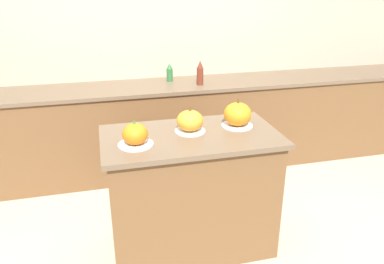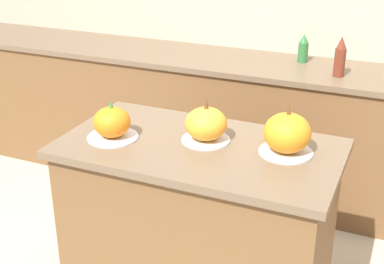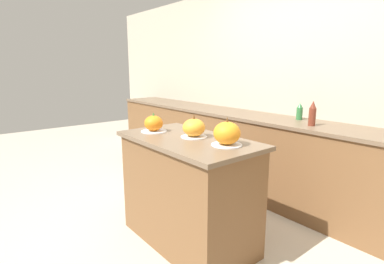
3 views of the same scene
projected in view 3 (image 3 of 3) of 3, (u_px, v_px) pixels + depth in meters
The scene contains 9 objects.
ground_plane at pixel (188, 240), 2.61m from camera, with size 12.00×12.00×0.00m, color #BCB29E.
wall_back at pixel (301, 88), 3.34m from camera, with size 8.00×0.06×2.50m.
kitchen_island at pixel (188, 191), 2.51m from camera, with size 1.21×0.67×0.92m.
back_counter at pixel (279, 161), 3.30m from camera, with size 6.00×0.60×0.93m.
pumpkin_cake_left at pixel (154, 124), 2.64m from camera, with size 0.23×0.23×0.17m.
pumpkin_cake_center at pixel (194, 128), 2.43m from camera, with size 0.21×0.21×0.19m.
pumpkin_cake_right at pixel (227, 134), 2.17m from camera, with size 0.23×0.23×0.22m.
bottle_tall at pixel (312, 114), 2.83m from camera, with size 0.07×0.07×0.24m.
bottle_short at pixel (300, 111), 3.17m from camera, with size 0.06×0.06×0.18m.
Camera 3 is at (1.84, -1.46, 1.47)m, focal length 28.00 mm.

